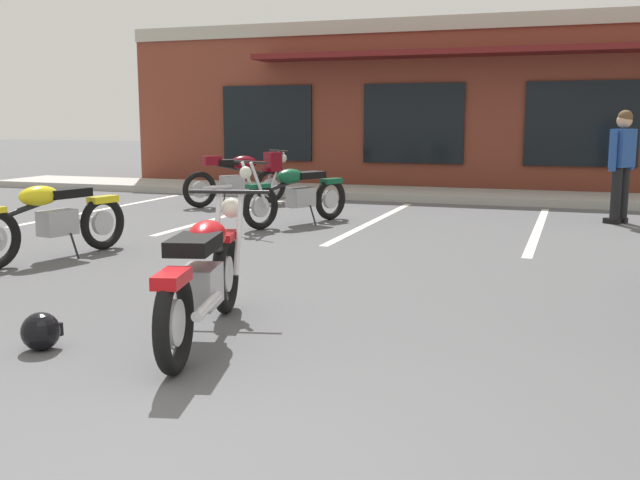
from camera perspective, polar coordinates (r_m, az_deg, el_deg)
ground_plane at (r=6.63m, az=3.97°, el=-4.13°), size 80.00×80.00×0.00m
sidewalk_kerb at (r=14.58m, az=12.52°, el=3.32°), size 22.00×1.80×0.14m
brick_storefront_building at (r=18.46m, az=14.22°, el=9.98°), size 17.10×6.01×3.68m
painted_stall_lines at (r=11.04m, az=10.27°, el=1.18°), size 12.17×4.80×0.01m
motorcycle_foreground_classic at (r=5.25m, az=-8.96°, el=-2.65°), size 0.89×2.08×0.98m
motorcycle_red_sportbike at (r=8.66m, az=-20.21°, el=1.60°), size 0.82×2.08×0.98m
motorcycle_blue_standard at (r=10.85m, az=-1.88°, el=3.62°), size 1.16×1.97×0.98m
motorcycle_green_cafe_racer at (r=13.47m, az=-6.08°, el=4.96°), size 1.47×1.80×0.98m
person_in_black_shirt at (r=11.81m, az=22.32°, el=5.77°), size 0.42×0.56×1.68m
helmet_on_pavement at (r=5.34m, az=-20.78°, el=-6.62°), size 0.26×0.26×0.26m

